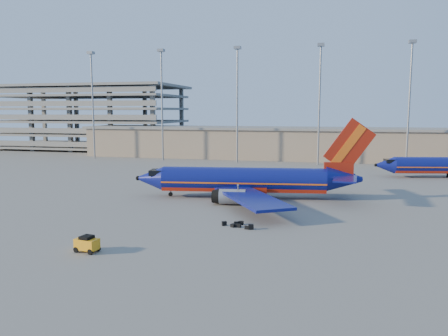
# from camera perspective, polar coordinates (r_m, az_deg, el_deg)

# --- Properties ---
(ground) EXTENTS (220.00, 220.00, 0.00)m
(ground) POSITION_cam_1_polar(r_m,az_deg,el_deg) (65.21, -2.41, -3.96)
(ground) COLOR slate
(ground) RESTS_ON ground
(terminal_building) EXTENTS (122.00, 16.00, 8.50)m
(terminal_building) POSITION_cam_1_polar(r_m,az_deg,el_deg) (119.95, 9.97, 3.24)
(terminal_building) COLOR gray
(terminal_building) RESTS_ON ground
(parking_garage) EXTENTS (62.00, 32.00, 21.40)m
(parking_garage) POSITION_cam_1_polar(r_m,az_deg,el_deg) (157.20, -16.91, 6.71)
(parking_garage) COLOR slate
(parking_garage) RESTS_ON ground
(light_mast_row) EXTENTS (101.60, 1.60, 28.65)m
(light_mast_row) POSITION_cam_1_polar(r_m,az_deg,el_deg) (108.25, 7.02, 9.86)
(light_mast_row) COLOR gray
(light_mast_row) RESTS_ON ground
(aircraft_main) EXTENTS (35.23, 33.68, 11.97)m
(aircraft_main) POSITION_cam_1_polar(r_m,az_deg,el_deg) (65.10, 3.27, -1.70)
(aircraft_main) COLOR navy
(aircraft_main) RESTS_ON ground
(baggage_tug) EXTENTS (2.30, 1.60, 1.53)m
(baggage_tug) POSITION_cam_1_polar(r_m,az_deg,el_deg) (42.66, -17.47, -9.39)
(baggage_tug) COLOR #FFA216
(baggage_tug) RESTS_ON ground
(luggage_pile) EXTENTS (3.88, 2.32, 0.55)m
(luggage_pile) POSITION_cam_1_polar(r_m,az_deg,el_deg) (49.37, 2.01, -7.44)
(luggage_pile) COLOR black
(luggage_pile) RESTS_ON ground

